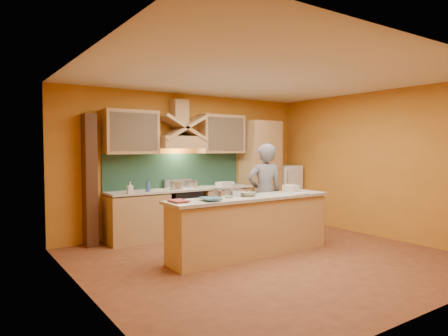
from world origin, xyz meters
TOP-DOWN VIEW (x-y plane):
  - floor at (0.00, 0.00)m, footprint 5.50×5.00m
  - ceiling at (0.00, 0.00)m, footprint 5.50×5.00m
  - wall_back at (0.00, 2.50)m, footprint 5.50×0.02m
  - wall_front at (0.00, -2.50)m, footprint 5.50×0.02m
  - wall_left at (-2.75, 0.00)m, footprint 0.02×5.00m
  - wall_right at (2.75, 0.00)m, footprint 0.02×5.00m
  - base_cabinet_left at (-1.25, 2.20)m, footprint 1.10×0.60m
  - base_cabinet_right at (0.65, 2.20)m, footprint 1.10×0.60m
  - counter_top at (-0.30, 2.20)m, footprint 3.00×0.62m
  - stove at (-0.30, 2.20)m, footprint 0.60×0.58m
  - backsplash at (-0.30, 2.48)m, footprint 3.00×0.03m
  - range_hood at (-0.30, 2.25)m, footprint 0.92×0.50m
  - hood_chimney at (-0.30, 2.35)m, footprint 0.30×0.30m
  - upper_cabinet_left at (-1.30, 2.33)m, footprint 1.00×0.35m
  - upper_cabinet_right at (0.70, 2.33)m, footprint 1.00×0.35m
  - pantry_column at (1.65, 2.20)m, footprint 0.80×0.60m
  - fridge at (2.40, 2.20)m, footprint 0.58×0.60m
  - trim_column_left at (-2.05, 2.35)m, footprint 0.20×0.30m
  - island_body at (-0.10, 0.30)m, footprint 2.80×0.55m
  - island_top at (-0.10, 0.30)m, footprint 2.90×0.62m
  - person at (0.57, 0.77)m, footprint 0.75×0.61m
  - pot_large at (-0.48, 2.12)m, footprint 0.32×0.32m
  - pot_small at (-0.07, 2.22)m, footprint 0.23×0.23m
  - soap_bottle_a at (-1.47, 1.96)m, footprint 0.10×0.10m
  - soap_bottle_b at (-1.10, 2.05)m, footprint 0.12×0.12m
  - bowl_back at (0.76, 2.15)m, footprint 0.29×0.29m
  - dish_rack at (0.55, 2.03)m, footprint 0.31×0.27m
  - book_lower at (-1.48, 0.35)m, footprint 0.23×0.31m
  - book_upper at (-1.04, 0.23)m, footprint 0.28×0.35m
  - jar_large at (-0.79, 0.22)m, footprint 0.14×0.14m
  - jar_small at (-0.48, 0.37)m, footprint 0.16×0.16m
  - kitchen_scale at (-0.28, 0.39)m, footprint 0.15×0.15m
  - mixing_bowl at (-0.14, 0.33)m, footprint 0.31×0.31m
  - cloth at (0.77, 0.10)m, footprint 0.27×0.21m
  - grocery_bag_a at (0.87, 0.47)m, footprint 0.23×0.21m
  - grocery_bag_b at (0.82, 0.32)m, footprint 0.21×0.17m

SIDE VIEW (x-z plane):
  - floor at x=0.00m, z-range -0.01..0.01m
  - base_cabinet_left at x=-1.25m, z-range 0.00..0.86m
  - base_cabinet_right at x=0.65m, z-range 0.00..0.86m
  - island_body at x=-0.10m, z-range 0.00..0.88m
  - stove at x=-0.30m, z-range 0.00..0.90m
  - fridge at x=2.40m, z-range 0.00..1.30m
  - person at x=0.57m, z-range 0.00..1.79m
  - counter_top at x=-0.30m, z-range 0.88..0.92m
  - island_top at x=-0.10m, z-range 0.90..0.95m
  - cloth at x=0.77m, z-range 0.94..0.96m
  - bowl_back at x=0.76m, z-range 0.92..1.00m
  - book_lower at x=-1.48m, z-range 0.94..0.97m
  - dish_rack at x=0.55m, z-range 0.92..1.02m
  - pot_small at x=-0.07m, z-range 0.90..1.04m
  - mixing_bowl at x=-0.14m, z-range 0.94..1.01m
  - book_upper at x=-1.04m, z-range 0.97..0.99m
  - pot_large at x=-0.48m, z-range 0.90..1.07m
  - kitchen_scale at x=-0.28m, z-range 0.95..1.04m
  - grocery_bag_a at x=0.87m, z-range 0.94..1.07m
  - grocery_bag_b at x=0.82m, z-range 0.95..1.07m
  - jar_small at x=-0.48m, z-range 0.94..1.08m
  - soap_bottle_a at x=-1.47m, z-range 0.92..1.12m
  - jar_large at x=-0.79m, z-range 0.94..1.12m
  - soap_bottle_b at x=-1.10m, z-range 0.92..1.15m
  - pantry_column at x=1.65m, z-range 0.00..2.30m
  - trim_column_left at x=-2.05m, z-range 0.00..2.30m
  - backsplash at x=-0.30m, z-range 0.90..1.60m
  - wall_back at x=0.00m, z-range 0.00..2.80m
  - wall_front at x=0.00m, z-range 0.00..2.80m
  - wall_left at x=-2.75m, z-range 0.00..2.80m
  - wall_right at x=2.75m, z-range 0.00..2.80m
  - range_hood at x=-0.30m, z-range 1.70..1.94m
  - upper_cabinet_left at x=-1.30m, z-range 1.60..2.40m
  - upper_cabinet_right at x=0.70m, z-range 1.60..2.40m
  - hood_chimney at x=-0.30m, z-range 2.15..2.65m
  - ceiling at x=0.00m, z-range 2.79..2.80m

